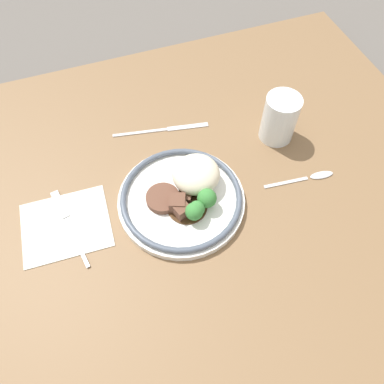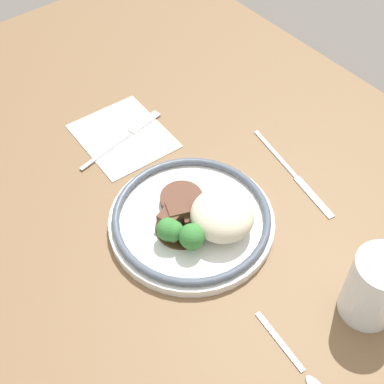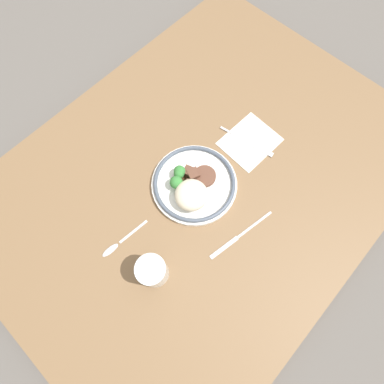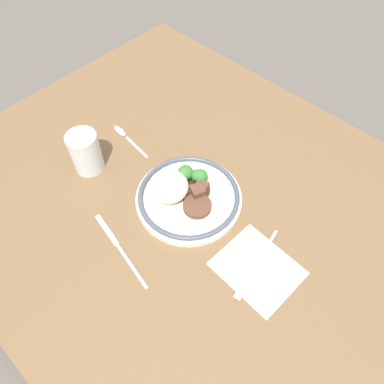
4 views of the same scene
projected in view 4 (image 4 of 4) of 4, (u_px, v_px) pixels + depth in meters
The scene contains 8 objects.
ground_plane at pixel (204, 219), 0.93m from camera, with size 8.00×8.00×0.00m, color #5B5651.
dining_table at pixel (204, 214), 0.91m from camera, with size 1.33×1.00×0.04m.
napkin at pixel (257, 269), 0.80m from camera, with size 0.18×0.15×0.00m.
plate at pixel (185, 194), 0.89m from camera, with size 0.26×0.26×0.08m.
juice_glass at pixel (86, 153), 0.93m from camera, with size 0.08×0.08×0.11m.
fork at pixel (253, 270), 0.80m from camera, with size 0.05×0.19×0.00m.
knife at pixel (118, 247), 0.84m from camera, with size 0.22×0.05×0.00m.
spoon at pixel (124, 135), 1.04m from camera, with size 0.16×0.03×0.01m.
Camera 4 is at (-0.32, 0.38, 0.79)m, focal length 35.00 mm.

